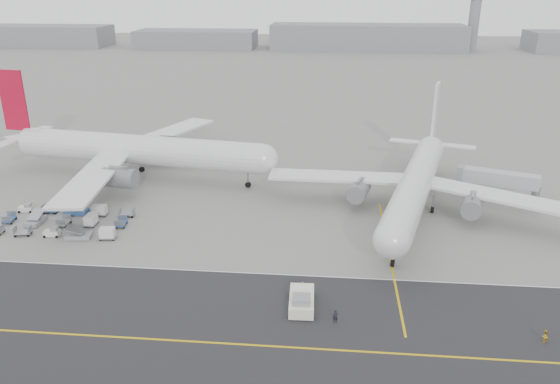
# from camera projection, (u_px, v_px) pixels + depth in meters

# --- Properties ---
(ground) EXTENTS (700.00, 700.00, 0.00)m
(ground) POSITION_uv_depth(u_px,v_px,m) (181.00, 262.00, 78.37)
(ground) COLOR gray
(ground) RESTS_ON ground
(taxiway) EXTENTS (220.00, 59.00, 0.03)m
(taxiway) POSITION_uv_depth(u_px,v_px,m) (183.00, 341.00, 61.25)
(taxiway) COLOR #2C2B2E
(taxiway) RESTS_ON ground
(horizon_buildings) EXTENTS (520.00, 28.00, 28.00)m
(horizon_buildings) POSITION_uv_depth(u_px,v_px,m) (349.00, 49.00, 316.87)
(horizon_buildings) COLOR gray
(horizon_buildings) RESTS_ON ground
(control_tower) EXTENTS (7.00, 7.00, 31.25)m
(control_tower) POSITION_uv_depth(u_px,v_px,m) (474.00, 20.00, 309.47)
(control_tower) COLOR gray
(control_tower) RESTS_ON ground
(airliner_a) EXTENTS (60.41, 59.36, 20.92)m
(airliner_a) POSITION_uv_depth(u_px,v_px,m) (133.00, 149.00, 109.68)
(airliner_a) COLOR silver
(airliner_a) RESTS_ON ground
(airliner_b) EXTENTS (51.22, 52.35, 18.48)m
(airliner_b) POSITION_uv_depth(u_px,v_px,m) (416.00, 182.00, 93.90)
(airliner_b) COLOR silver
(airliner_b) RESTS_ON ground
(pushback_tug) EXTENTS (3.21, 8.26, 2.35)m
(pushback_tug) POSITION_uv_depth(u_px,v_px,m) (302.00, 301.00, 67.15)
(pushback_tug) COLOR white
(pushback_tug) RESTS_ON ground
(jet_bridge) EXTENTS (14.95, 7.49, 5.65)m
(jet_bridge) POSITION_uv_depth(u_px,v_px,m) (499.00, 180.00, 99.10)
(jet_bridge) COLOR gray
(jet_bridge) RESTS_ON ground
(gse_cluster) EXTENTS (27.74, 18.72, 1.95)m
(gse_cluster) POSITION_uv_depth(u_px,v_px,m) (64.00, 225.00, 90.34)
(gse_cluster) COLOR #929297
(gse_cluster) RESTS_ON ground
(stray_dolly) EXTENTS (2.77, 3.14, 1.65)m
(stray_dolly) POSITION_uv_depth(u_px,v_px,m) (386.00, 232.00, 87.84)
(stray_dolly) COLOR silver
(stray_dolly) RESTS_ON ground
(ground_crew_a) EXTENTS (0.62, 0.41, 1.68)m
(ground_crew_a) POSITION_uv_depth(u_px,v_px,m) (335.00, 316.00, 64.29)
(ground_crew_a) COLOR black
(ground_crew_a) RESTS_ON ground
(ground_crew_b) EXTENTS (0.94, 0.85, 1.58)m
(ground_crew_b) POSITION_uv_depth(u_px,v_px,m) (545.00, 336.00, 60.82)
(ground_crew_b) COLOR gold
(ground_crew_b) RESTS_ON ground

